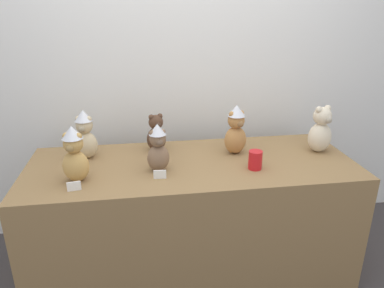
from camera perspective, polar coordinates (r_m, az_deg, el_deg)
wall_back at (r=2.67m, az=-2.06°, el=13.02°), size 7.00×0.08×2.60m
display_table at (r=2.39m, az=0.00°, el=-11.44°), size 1.98×0.77×0.78m
teddy_bear_mocha at (r=2.06m, az=-5.36°, el=-0.68°), size 0.15×0.13×0.28m
teddy_bear_caramel at (r=2.31m, az=6.89°, el=2.17°), size 0.17×0.16×0.32m
teddy_bear_sand at (r=2.32m, az=-16.42°, el=1.36°), size 0.16×0.15×0.31m
teddy_bear_cocoa at (r=2.36m, az=-5.63°, el=1.62°), size 0.15×0.14×0.25m
teddy_bear_cream at (r=2.47m, az=19.54°, el=2.00°), size 0.19×0.17×0.31m
teddy_bear_honey at (r=2.02m, az=-17.96°, el=-1.62°), size 0.16×0.15×0.31m
party_cup_red at (r=2.14m, az=9.90°, el=-2.49°), size 0.08×0.08×0.11m
name_card_front_left at (r=1.97m, az=-18.03°, el=-6.32°), size 0.07×0.02×0.05m
name_card_front_middle at (r=2.01m, az=-5.07°, el=-4.78°), size 0.07×0.01×0.05m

